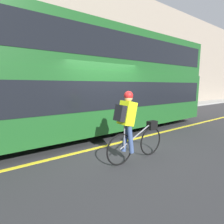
{
  "coord_description": "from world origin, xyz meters",
  "views": [
    {
      "loc": [
        -3.02,
        -4.24,
        1.82
      ],
      "look_at": [
        0.03,
        -0.05,
        1.03
      ],
      "focal_mm": 28.0,
      "sensor_mm": 36.0,
      "label": 1
    }
  ],
  "objects": [
    {
      "name": "cyclist_on_bike",
      "position": [
        -0.29,
        -1.26,
        0.91
      ],
      "size": [
        1.78,
        0.32,
        1.7
      ],
      "color": "black",
      "rests_on": "ground_plane"
    },
    {
      "name": "sidewalk_curb",
      "position": [
        0.0,
        4.59,
        0.06
      ],
      "size": [
        60.0,
        1.78,
        0.13
      ],
      "color": "gray",
      "rests_on": "ground_plane"
    },
    {
      "name": "ground_plane",
      "position": [
        0.0,
        0.0,
        0.0
      ],
      "size": [
        80.0,
        80.0,
        0.0
      ],
      "primitive_type": "plane",
      "color": "#2D2D30"
    },
    {
      "name": "bus",
      "position": [
        0.29,
        1.44,
        2.07
      ],
      "size": [
        10.21,
        2.53,
        3.73
      ],
      "color": "black",
      "rests_on": "ground_plane"
    },
    {
      "name": "road_center_line",
      "position": [
        0.0,
        -0.0,
        0.0
      ],
      "size": [
        50.0,
        0.14,
        0.01
      ],
      "primitive_type": "cube",
      "color": "yellow",
      "rests_on": "ground_plane"
    },
    {
      "name": "trash_bin",
      "position": [
        5.82,
        4.5,
        0.63
      ],
      "size": [
        0.57,
        0.57,
        1.01
      ],
      "color": "#194C23",
      "rests_on": "sidewalk_curb"
    },
    {
      "name": "building_facade",
      "position": [
        0.0,
        5.63,
        4.12
      ],
      "size": [
        60.0,
        0.3,
        8.23
      ],
      "color": "gray",
      "rests_on": "ground_plane"
    }
  ]
}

